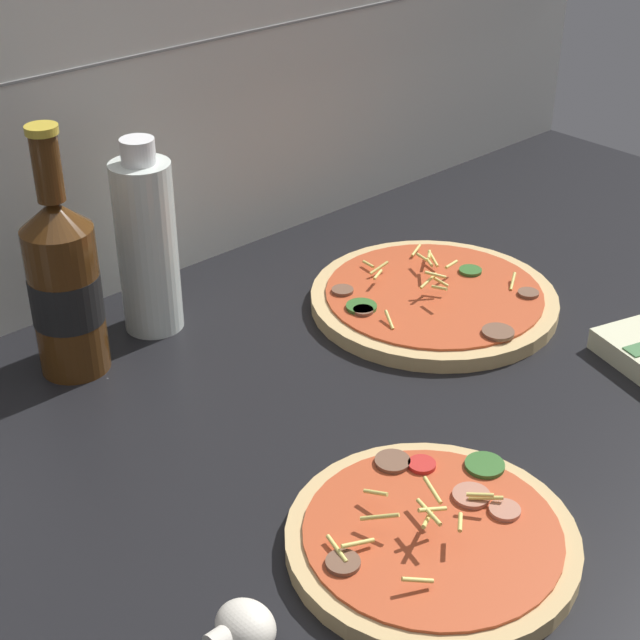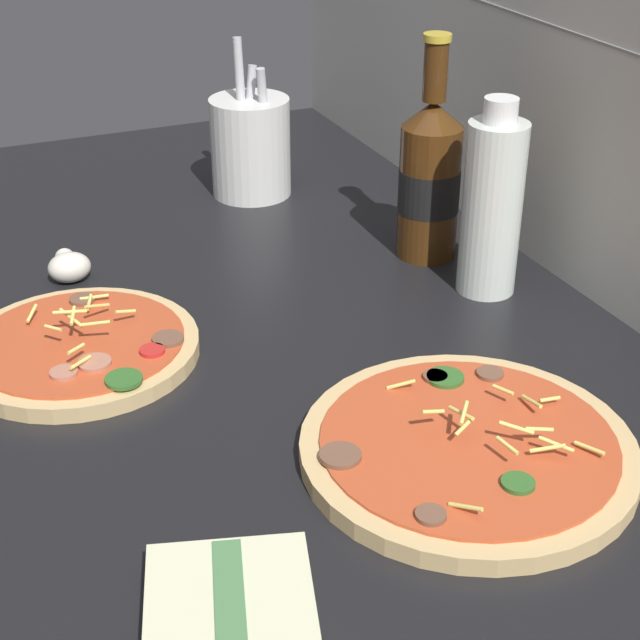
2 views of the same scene
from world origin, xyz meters
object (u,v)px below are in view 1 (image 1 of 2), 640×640
Objects in this scene: beer_bottle at (65,284)px; pizza_far at (434,299)px; pizza_near at (432,539)px; mushroom_left at (243,629)px; oil_bottle at (147,244)px.

pizza_far is at bearing -24.00° from beer_bottle.
pizza_far is (30.11, 26.91, 0.01)cm from pizza_near.
pizza_far is 42.13cm from beer_bottle.
pizza_far is at bearing 27.13° from mushroom_left.
mushroom_left is (-47.81, -24.49, 0.73)cm from pizza_far.
beer_bottle is at bearing 76.13° from mushroom_left.
oil_bottle is (3.49, 45.30, 9.21)cm from pizza_near.
pizza_near is at bearing -7.78° from mushroom_left.
oil_bottle is at bearing 63.70° from mushroom_left.
oil_bottle is (11.01, 1.64, 0.31)cm from beer_bottle.
oil_bottle is at bearing 145.36° from pizza_far.
beer_bottle reaches higher than mushroom_left.
mushroom_left is at bearing 172.22° from pizza_near.
mushroom_left is (-10.19, -41.25, -8.16)cm from beer_bottle.
pizza_far is at bearing -34.64° from oil_bottle.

